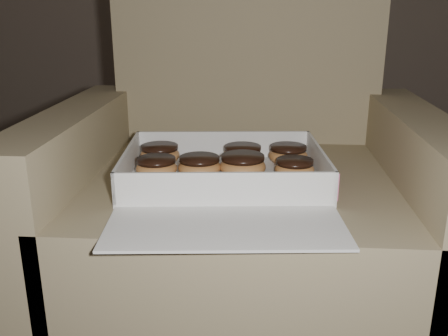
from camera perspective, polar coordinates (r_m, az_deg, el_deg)
name	(u,v)px	position (r m, az deg, el deg)	size (l,w,h in m)	color
armchair	(242,214)	(1.19, 2.07, -5.26)	(0.87, 0.73, 0.91)	#877556
bakery_box	(226,181)	(1.01, 0.22, -1.53)	(0.44, 0.51, 0.07)	white
donut_a	(200,166)	(1.05, -2.81, 0.21)	(0.09, 0.09, 0.05)	#C28243
donut_b	(295,168)	(1.05, 8.07, -0.03)	(0.08, 0.08, 0.04)	#C28243
donut_c	(243,165)	(1.04, 2.15, 0.30)	(0.10, 0.10, 0.05)	#C28243
donut_d	(160,154)	(1.14, -7.33, 1.60)	(0.09, 0.09, 0.04)	#C28243
donut_e	(288,154)	(1.14, 7.33, 1.56)	(0.09, 0.09, 0.04)	#C28243
donut_f	(157,167)	(1.05, -7.71, 0.11)	(0.09, 0.09, 0.04)	#C28243
donut_g	(243,155)	(1.13, 2.15, 1.54)	(0.09, 0.09, 0.04)	#C28243
crumb_a	(144,192)	(0.98, -9.11, -2.70)	(0.01, 0.01, 0.00)	black
crumb_b	(159,195)	(0.95, -7.42, -3.13)	(0.01, 0.01, 0.00)	black
crumb_c	(226,196)	(0.94, 0.23, -3.20)	(0.01, 0.01, 0.00)	black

